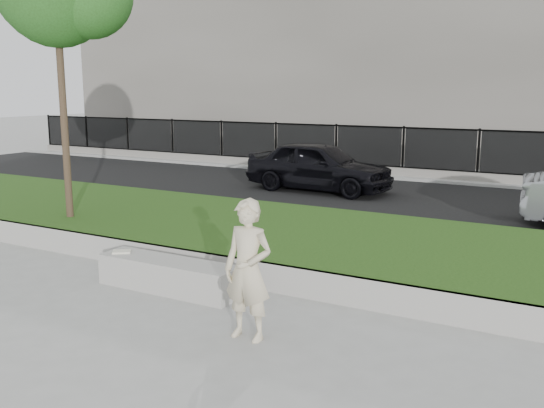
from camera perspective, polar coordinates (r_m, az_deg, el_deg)
The scene contains 11 objects.
ground at distance 8.13m, azimuth -9.81°, elevation -9.11°, with size 90.00×90.00×0.00m, color gray.
grass_bank at distance 10.46m, azimuth 0.54°, elevation -3.25°, with size 34.00×4.00×0.40m, color #14330C.
grass_kerb at distance 8.85m, azimuth -5.60°, elevation -5.95°, with size 34.00×0.08×0.40m, color gray.
street at distance 15.44m, azimuth 10.39°, elevation 0.52°, with size 34.00×7.00×0.04m, color black.
far_pavement at distance 19.70m, azimuth 14.67°, elevation 2.69°, with size 34.00×3.00×0.12m, color gray.
iron_fence at distance 18.68m, azimuth 13.95°, elevation 3.78°, with size 32.00×0.30×1.50m.
building_facade at distance 26.44m, azimuth 19.22°, elevation 15.20°, with size 34.00×10.00×10.00m, color #615C55.
stone_bench at distance 8.53m, azimuth -9.72°, elevation -6.61°, with size 2.10×0.53×0.43m, color gray.
man at distance 6.68m, azimuth -2.27°, elevation -6.23°, with size 0.58×0.38×1.58m, color beige.
book at distance 8.97m, azimuth -13.96°, elevation -4.37°, with size 0.25×0.18×0.03m, color beige.
car_dark at distance 16.12m, azimuth 4.45°, elevation 3.58°, with size 1.58×3.93×1.34m, color black.
Camera 1 is at (4.87, -5.89, 2.76)m, focal length 40.00 mm.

